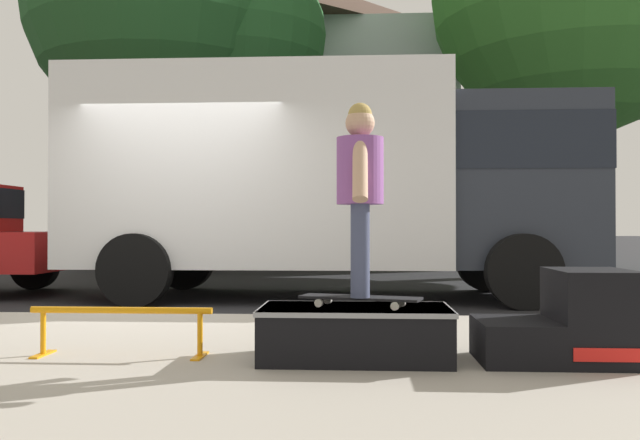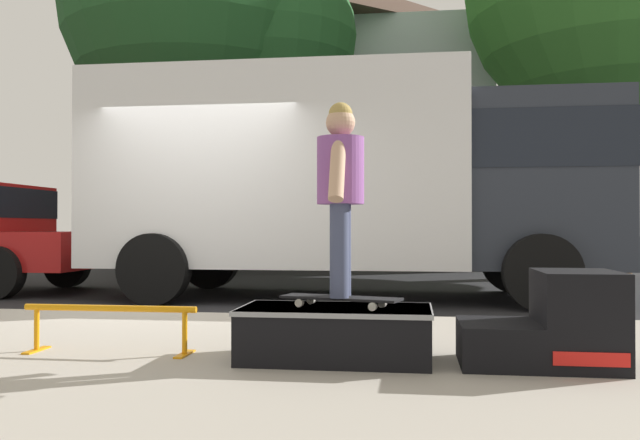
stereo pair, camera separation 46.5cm
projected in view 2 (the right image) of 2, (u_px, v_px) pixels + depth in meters
The scene contains 9 objects.
ground_plane at pixel (166, 317), 7.30m from camera, with size 140.00×140.00×0.00m, color black.
skate_box at pixel (336, 332), 4.31m from camera, with size 1.22×0.68×0.34m.
kicker_ramp at pixel (553, 327), 4.12m from camera, with size 0.95×0.62×0.59m.
grind_rail at pixel (110, 318), 4.55m from camera, with size 1.22×0.28×0.33m.
skateboard at pixel (341, 299), 4.29m from camera, with size 0.80×0.41×0.07m.
skater_kid at pixel (341, 182), 4.30m from camera, with size 0.30×0.64×1.25m.
box_truck at pixel (351, 175), 9.25m from camera, with size 6.91×2.63×3.05m.
street_tree_neighbour at pixel (212, 15), 14.48m from camera, with size 6.35×5.77×8.62m.
house_behind at pixel (323, 115), 19.59m from camera, with size 9.54×8.23×8.40m.
Camera 2 is at (2.65, -7.01, 0.97)m, focal length 37.70 mm.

